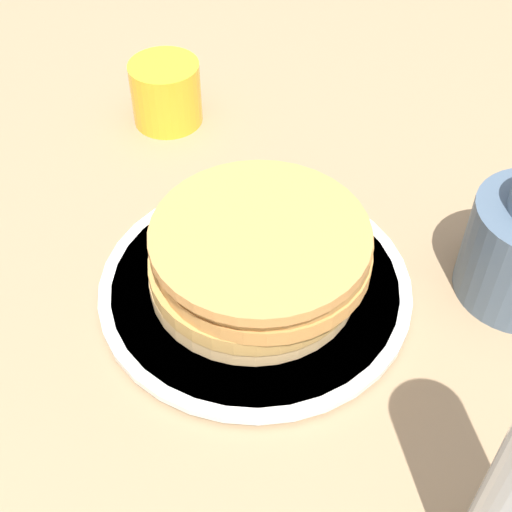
{
  "coord_description": "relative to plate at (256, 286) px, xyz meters",
  "views": [
    {
      "loc": [
        0.37,
        -0.24,
        0.5
      ],
      "look_at": [
        0.01,
        0.0,
        0.05
      ],
      "focal_mm": 50.0,
      "sensor_mm": 36.0,
      "label": 1
    }
  ],
  "objects": [
    {
      "name": "ground_plane",
      "position": [
        -0.01,
        -0.0,
        -0.01
      ],
      "size": [
        4.0,
        4.0,
        0.0
      ],
      "primitive_type": "plane",
      "color": "#9E7F5B"
    },
    {
      "name": "plate",
      "position": [
        0.0,
        0.0,
        0.0
      ],
      "size": [
        0.28,
        0.28,
        0.01
      ],
      "color": "silver",
      "rests_on": "ground_plane"
    },
    {
      "name": "pancake_stack",
      "position": [
        0.0,
        0.0,
        0.04
      ],
      "size": [
        0.2,
        0.2,
        0.07
      ],
      "color": "#DDB373",
      "rests_on": "plate"
    },
    {
      "name": "juice_glass",
      "position": [
        -0.28,
        0.07,
        0.03
      ],
      "size": [
        0.08,
        0.08,
        0.07
      ],
      "color": "yellow",
      "rests_on": "ground_plane"
    }
  ]
}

